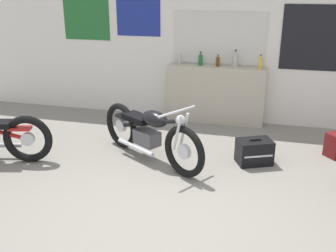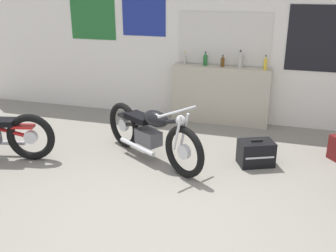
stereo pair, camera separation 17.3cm
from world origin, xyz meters
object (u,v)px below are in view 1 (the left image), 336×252
Objects in this scene: bottle_center at (218,61)px; hard_case_black at (254,152)px; bottle_rightmost at (260,63)px; bottle_leftmost at (180,59)px; bottle_left_center at (201,59)px; bottle_right_center at (235,60)px; motorcycle_black at (150,133)px.

bottle_center is 2.01m from hard_case_black.
bottle_rightmost reaches higher than bottle_center.
bottle_left_center is at bearing -1.78° from bottle_leftmost.
hard_case_black is at bearing -56.30° from bottle_left_center.
bottle_center is 0.37× the size of hard_case_black.
bottle_center is at bearing -2.33° from bottle_leftmost.
bottle_center is 0.69× the size of bottle_right_center.
bottle_center is (0.68, -0.03, -0.00)m from bottle_leftmost.
bottle_leftmost is 0.38m from bottle_left_center.
bottle_leftmost is at bearing 176.19° from bottle_rightmost.
bottle_left_center is 0.81× the size of bottle_right_center.
bottle_rightmost is at bearing -9.39° from bottle_right_center.
bottle_center is (0.31, -0.02, -0.02)m from bottle_left_center.
bottle_center is at bearing 174.80° from bottle_rightmost.
motorcycle_black is at bearing -117.26° from bottle_right_center.
bottle_leftmost is 1.04× the size of bottle_center.
bottle_center reaches higher than motorcycle_black.
bottle_right_center is 0.43m from bottle_rightmost.
bottle_right_center reaches higher than motorcycle_black.
bottle_right_center is at bearing -1.34° from bottle_leftmost.
bottle_right_center is 1.19× the size of bottle_rightmost.
bottle_right_center is at bearing -1.07° from bottle_left_center.
bottle_leftmost is 2.38m from hard_case_black.
bottle_left_center is 0.31m from bottle_center.
bottle_leftmost reaches higher than bottle_center.
bottle_left_center is 1.03m from bottle_rightmost.
bottle_leftmost is at bearing 178.66° from bottle_right_center.
bottle_leftmost is 0.12× the size of motorcycle_black.
bottle_center is at bearing 70.28° from motorcycle_black.
bottle_right_center is (0.60, -0.01, 0.03)m from bottle_left_center.
bottle_rightmost reaches higher than bottle_leftmost.
bottle_rightmost is at bearing -4.55° from bottle_left_center.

